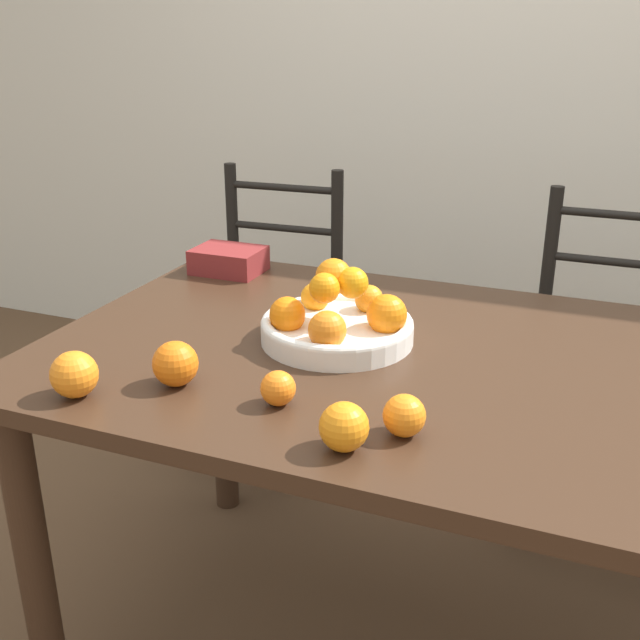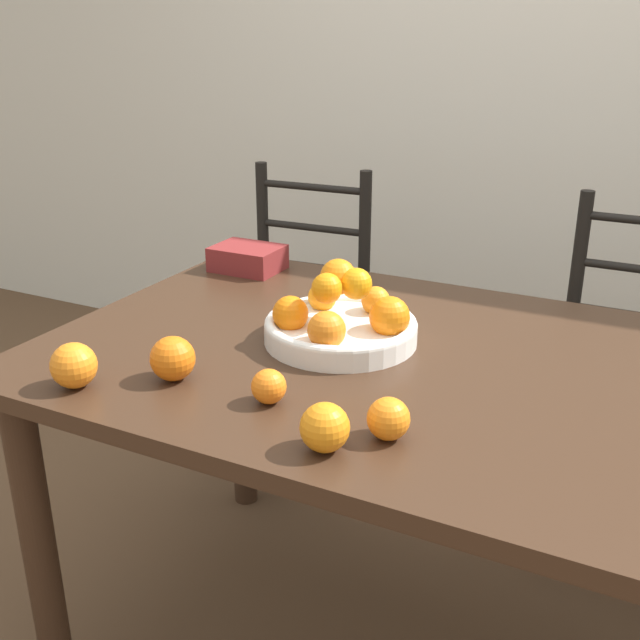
{
  "view_description": "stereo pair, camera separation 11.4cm",
  "coord_description": "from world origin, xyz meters",
  "px_view_note": "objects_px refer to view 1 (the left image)",
  "views": [
    {
      "loc": [
        0.35,
        -1.31,
        1.38
      ],
      "look_at": [
        -0.14,
        -0.08,
        0.85
      ],
      "focal_mm": 42.0,
      "sensor_mm": 36.0,
      "label": 1
    },
    {
      "loc": [
        0.46,
        -1.27,
        1.38
      ],
      "look_at": [
        -0.14,
        -0.08,
        0.85
      ],
      "focal_mm": 42.0,
      "sensor_mm": 36.0,
      "label": 2
    }
  ],
  "objects_px": {
    "orange_loose_0": "(344,427)",
    "chair_right": "(603,369)",
    "orange_loose_3": "(74,374)",
    "orange_loose_4": "(278,388)",
    "chair_left": "(269,319)",
    "orange_loose_1": "(404,416)",
    "book_stack": "(229,260)",
    "orange_loose_2": "(175,364)",
    "fruit_bowl": "(338,321)"
  },
  "relations": [
    {
      "from": "fruit_bowl",
      "to": "orange_loose_1",
      "type": "xyz_separation_m",
      "value": [
        0.23,
        -0.32,
        -0.01
      ]
    },
    {
      "from": "fruit_bowl",
      "to": "orange_loose_3",
      "type": "xyz_separation_m",
      "value": [
        -0.34,
        -0.4,
        -0.0
      ]
    },
    {
      "from": "orange_loose_3",
      "to": "orange_loose_4",
      "type": "height_order",
      "value": "orange_loose_3"
    },
    {
      "from": "orange_loose_1",
      "to": "orange_loose_2",
      "type": "xyz_separation_m",
      "value": [
        -0.43,
        0.02,
        0.01
      ]
    },
    {
      "from": "chair_left",
      "to": "book_stack",
      "type": "bearing_deg",
      "value": -79.67
    },
    {
      "from": "orange_loose_1",
      "to": "book_stack",
      "type": "distance_m",
      "value": 0.93
    },
    {
      "from": "orange_loose_0",
      "to": "chair_left",
      "type": "bearing_deg",
      "value": 120.62
    },
    {
      "from": "orange_loose_2",
      "to": "orange_loose_1",
      "type": "bearing_deg",
      "value": -2.67
    },
    {
      "from": "orange_loose_1",
      "to": "orange_loose_4",
      "type": "distance_m",
      "value": 0.23
    },
    {
      "from": "orange_loose_4",
      "to": "chair_right",
      "type": "xyz_separation_m",
      "value": [
        0.52,
        1.06,
        -0.34
      ]
    },
    {
      "from": "fruit_bowl",
      "to": "chair_left",
      "type": "xyz_separation_m",
      "value": [
        -0.53,
        0.77,
        -0.35
      ]
    },
    {
      "from": "orange_loose_4",
      "to": "book_stack",
      "type": "relative_size",
      "value": 0.35
    },
    {
      "from": "orange_loose_4",
      "to": "book_stack",
      "type": "bearing_deg",
      "value": 124.6
    },
    {
      "from": "orange_loose_3",
      "to": "chair_right",
      "type": "relative_size",
      "value": 0.09
    },
    {
      "from": "orange_loose_0",
      "to": "orange_loose_1",
      "type": "relative_size",
      "value": 1.13
    },
    {
      "from": "orange_loose_4",
      "to": "book_stack",
      "type": "distance_m",
      "value": 0.76
    },
    {
      "from": "fruit_bowl",
      "to": "orange_loose_4",
      "type": "relative_size",
      "value": 5.12
    },
    {
      "from": "fruit_bowl",
      "to": "orange_loose_2",
      "type": "distance_m",
      "value": 0.36
    },
    {
      "from": "orange_loose_1",
      "to": "chair_left",
      "type": "relative_size",
      "value": 0.07
    },
    {
      "from": "orange_loose_3",
      "to": "chair_left",
      "type": "height_order",
      "value": "chair_left"
    },
    {
      "from": "orange_loose_0",
      "to": "book_stack",
      "type": "distance_m",
      "value": 0.93
    },
    {
      "from": "chair_right",
      "to": "orange_loose_2",
      "type": "bearing_deg",
      "value": -124.24
    },
    {
      "from": "chair_left",
      "to": "orange_loose_3",
      "type": "bearing_deg",
      "value": -83.1
    },
    {
      "from": "orange_loose_2",
      "to": "book_stack",
      "type": "xyz_separation_m",
      "value": [
        -0.23,
        0.63,
        -0.01
      ]
    },
    {
      "from": "orange_loose_3",
      "to": "orange_loose_1",
      "type": "bearing_deg",
      "value": 8.36
    },
    {
      "from": "orange_loose_1",
      "to": "orange_loose_4",
      "type": "bearing_deg",
      "value": 175.09
    },
    {
      "from": "orange_loose_0",
      "to": "book_stack",
      "type": "bearing_deg",
      "value": 129.07
    },
    {
      "from": "orange_loose_0",
      "to": "orange_loose_4",
      "type": "xyz_separation_m",
      "value": [
        -0.15,
        0.1,
        -0.01
      ]
    },
    {
      "from": "orange_loose_0",
      "to": "orange_loose_4",
      "type": "relative_size",
      "value": 1.26
    },
    {
      "from": "fruit_bowl",
      "to": "orange_loose_1",
      "type": "bearing_deg",
      "value": -53.87
    },
    {
      "from": "orange_loose_1",
      "to": "book_stack",
      "type": "relative_size",
      "value": 0.39
    },
    {
      "from": "orange_loose_0",
      "to": "chair_right",
      "type": "height_order",
      "value": "chair_right"
    },
    {
      "from": "orange_loose_2",
      "to": "fruit_bowl",
      "type": "bearing_deg",
      "value": 56.12
    },
    {
      "from": "chair_right",
      "to": "orange_loose_0",
      "type": "bearing_deg",
      "value": -107.57
    },
    {
      "from": "orange_loose_2",
      "to": "chair_right",
      "type": "relative_size",
      "value": 0.09
    },
    {
      "from": "orange_loose_1",
      "to": "chair_right",
      "type": "height_order",
      "value": "chair_right"
    },
    {
      "from": "book_stack",
      "to": "orange_loose_1",
      "type": "bearing_deg",
      "value": -44.44
    },
    {
      "from": "orange_loose_0",
      "to": "orange_loose_3",
      "type": "height_order",
      "value": "orange_loose_3"
    },
    {
      "from": "orange_loose_3",
      "to": "chair_left",
      "type": "bearing_deg",
      "value": 99.3
    },
    {
      "from": "orange_loose_0",
      "to": "orange_loose_2",
      "type": "bearing_deg",
      "value": 164.94
    },
    {
      "from": "orange_loose_4",
      "to": "orange_loose_2",
      "type": "bearing_deg",
      "value": 179.85
    },
    {
      "from": "orange_loose_2",
      "to": "orange_loose_4",
      "type": "bearing_deg",
      "value": -0.15
    },
    {
      "from": "orange_loose_2",
      "to": "book_stack",
      "type": "bearing_deg",
      "value": 110.23
    },
    {
      "from": "orange_loose_0",
      "to": "chair_right",
      "type": "relative_size",
      "value": 0.08
    },
    {
      "from": "chair_right",
      "to": "book_stack",
      "type": "xyz_separation_m",
      "value": [
        -0.95,
        -0.44,
        0.34
      ]
    },
    {
      "from": "orange_loose_4",
      "to": "chair_left",
      "type": "relative_size",
      "value": 0.06
    },
    {
      "from": "orange_loose_1",
      "to": "chair_left",
      "type": "distance_m",
      "value": 1.37
    },
    {
      "from": "orange_loose_0",
      "to": "orange_loose_2",
      "type": "relative_size",
      "value": 0.93
    },
    {
      "from": "fruit_bowl",
      "to": "chair_left",
      "type": "relative_size",
      "value": 0.33
    },
    {
      "from": "chair_right",
      "to": "book_stack",
      "type": "height_order",
      "value": "chair_right"
    }
  ]
}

